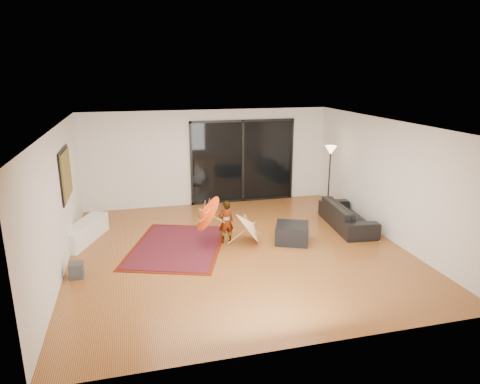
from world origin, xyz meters
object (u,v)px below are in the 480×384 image
object	(u,v)px
media_console	(85,232)
ottoman	(292,233)
child	(226,222)
sofa	(347,215)

from	to	relation	value
media_console	ottoman	xyz separation A→B (m)	(4.53, -1.19, -0.02)
ottoman	media_console	bearing A→B (deg)	165.27
media_console	child	bearing A→B (deg)	6.90
sofa	ottoman	world-z (taller)	sofa
sofa	child	distance (m)	3.13
media_console	sofa	world-z (taller)	sofa
media_console	ottoman	world-z (taller)	media_console
media_console	sofa	bearing A→B (deg)	16.54
media_console	child	distance (m)	3.21
sofa	child	bearing A→B (deg)	99.58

